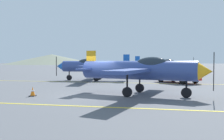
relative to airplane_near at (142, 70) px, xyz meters
name	(u,v)px	position (x,y,z in m)	size (l,w,h in m)	color
ground_plane	(93,94)	(-3.20, -0.12, -1.62)	(400.00, 400.00, 0.00)	#54565B
apron_line_near	(69,106)	(-3.20, -4.35, -1.62)	(80.00, 0.16, 0.01)	yellow
apron_line_far	(116,83)	(-3.20, 8.25, -1.62)	(80.00, 0.16, 0.01)	yellow
airplane_near	(142,70)	(0.00, 0.00, 0.00)	(8.42, 9.57, 2.88)	#33478C
airplane_mid	(93,66)	(-6.15, 10.48, 0.00)	(8.38, 9.63, 2.88)	#33478C
airplane_far	(163,65)	(1.53, 20.06, 0.00)	(8.37, 9.62, 2.88)	silver
car_sedan	(177,74)	(2.82, 9.38, -0.78)	(4.28, 4.35, 1.62)	red
traffic_cone_front	(33,91)	(-6.56, -1.77, -1.33)	(0.36, 0.36, 0.59)	black
hill_left	(52,59)	(-67.91, 130.66, 1.63)	(59.55, 59.55, 6.49)	slate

